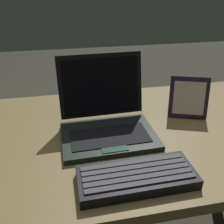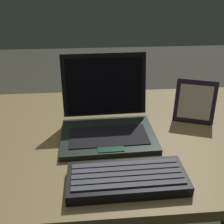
{
  "view_description": "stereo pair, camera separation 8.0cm",
  "coord_description": "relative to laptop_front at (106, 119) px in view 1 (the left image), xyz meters",
  "views": [
    {
      "loc": [
        -0.11,
        -0.71,
        1.18
      ],
      "look_at": [
        0.02,
        -0.02,
        0.79
      ],
      "focal_mm": 39.93,
      "sensor_mm": 36.0,
      "label": 1
    },
    {
      "loc": [
        -0.03,
        -0.72,
        1.18
      ],
      "look_at": [
        0.02,
        -0.02,
        0.79
      ],
      "focal_mm": 39.93,
      "sensor_mm": 36.0,
      "label": 2
    }
  ],
  "objects": [
    {
      "name": "photo_frame",
      "position": [
        0.32,
        0.06,
        0.03
      ],
      "size": [
        0.15,
        0.1,
        0.15
      ],
      "color": "black",
      "rests_on": "desk"
    },
    {
      "name": "external_keyboard",
      "position": [
        0.04,
        -0.25,
        -0.03
      ],
      "size": [
        0.31,
        0.13,
        0.03
      ],
      "color": "black",
      "rests_on": "desk"
    },
    {
      "name": "laptop_front",
      "position": [
        0.0,
        0.0,
        0.0
      ],
      "size": [
        0.31,
        0.27,
        0.25
      ],
      "color": "black",
      "rests_on": "desk"
    },
    {
      "name": "desk",
      "position": [
        -0.01,
        -0.0,
        -0.14
      ],
      "size": [
        1.59,
        0.71,
        0.7
      ],
      "color": "brown",
      "rests_on": "ground"
    }
  ]
}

